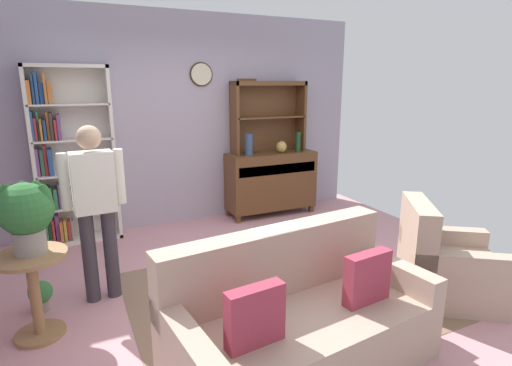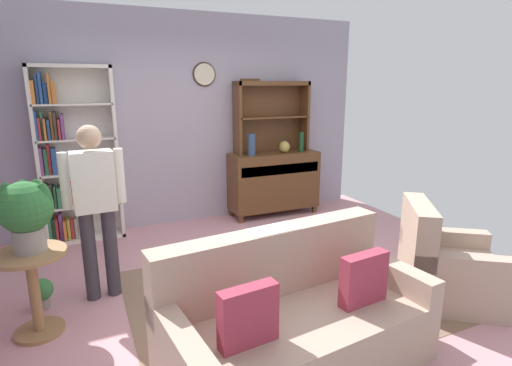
{
  "view_description": "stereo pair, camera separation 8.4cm",
  "coord_description": "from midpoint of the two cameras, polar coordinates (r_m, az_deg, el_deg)",
  "views": [
    {
      "loc": [
        -1.52,
        -3.24,
        1.9
      ],
      "look_at": [
        0.1,
        0.2,
        0.95
      ],
      "focal_mm": 28.35,
      "sensor_mm": 36.0,
      "label": 1
    },
    {
      "loc": [
        -1.45,
        -3.28,
        1.9
      ],
      "look_at": [
        0.1,
        0.2,
        0.95
      ],
      "focal_mm": 28.35,
      "sensor_mm": 36.0,
      "label": 2
    }
  ],
  "objects": [
    {
      "name": "ground_plane",
      "position": [
        4.06,
        -0.68,
        -14.06
      ],
      "size": [
        5.4,
        4.6,
        0.02
      ],
      "primitive_type": "cube",
      "color": "#C68C93"
    },
    {
      "name": "wall_back",
      "position": [
        5.61,
        -9.88,
        8.73
      ],
      "size": [
        5.0,
        0.09,
        2.8
      ],
      "color": "#A399AD",
      "rests_on": "ground_plane"
    },
    {
      "name": "area_rug",
      "position": [
        3.9,
        3.99,
        -15.13
      ],
      "size": [
        2.81,
        2.15,
        0.01
      ],
      "primitive_type": "cube",
      "color": "#846651",
      "rests_on": "ground_plane"
    },
    {
      "name": "bookshelf",
      "position": [
        5.28,
        -25.47,
        3.04
      ],
      "size": [
        0.9,
        0.3,
        2.1
      ],
      "color": "silver",
      "rests_on": "ground_plane"
    },
    {
      "name": "sideboard",
      "position": [
        5.91,
        1.72,
        0.38
      ],
      "size": [
        1.3,
        0.45,
        0.92
      ],
      "color": "brown",
      "rests_on": "ground_plane"
    },
    {
      "name": "sideboard_hutch",
      "position": [
        5.85,
        1.3,
        10.66
      ],
      "size": [
        1.1,
        0.26,
        1.0
      ],
      "color": "brown",
      "rests_on": "sideboard"
    },
    {
      "name": "vase_tall",
      "position": [
        5.57,
        -1.46,
        5.42
      ],
      "size": [
        0.11,
        0.11,
        0.3
      ],
      "primitive_type": "cylinder",
      "color": "#33476B",
      "rests_on": "sideboard"
    },
    {
      "name": "vase_round",
      "position": [
        5.82,
        3.2,
        5.12
      ],
      "size": [
        0.15,
        0.15,
        0.17
      ],
      "primitive_type": "ellipsoid",
      "color": "tan",
      "rests_on": "sideboard"
    },
    {
      "name": "bottle_wine",
      "position": [
        5.92,
        5.54,
        5.8
      ],
      "size": [
        0.07,
        0.07,
        0.29
      ],
      "primitive_type": "cylinder",
      "color": "#194223",
      "rests_on": "sideboard"
    },
    {
      "name": "couch_floral",
      "position": [
        2.92,
        5.11,
        -18.98
      ],
      "size": [
        1.88,
        1.04,
        0.9
      ],
      "color": "tan",
      "rests_on": "ground_plane"
    },
    {
      "name": "armchair_floral",
      "position": [
        4.05,
        24.46,
        -10.72
      ],
      "size": [
        1.07,
        1.06,
        0.88
      ],
      "color": "tan",
      "rests_on": "ground_plane"
    },
    {
      "name": "plant_stand",
      "position": [
        3.56,
        -29.46,
        -12.58
      ],
      "size": [
        0.52,
        0.52,
        0.67
      ],
      "color": "#997047",
      "rests_on": "ground_plane"
    },
    {
      "name": "potted_plant_large",
      "position": [
        3.39,
        -30.3,
        -3.57
      ],
      "size": [
        0.39,
        0.39,
        0.53
      ],
      "color": "gray",
      "rests_on": "plant_stand"
    },
    {
      "name": "potted_plant_small",
      "position": [
        4.02,
        -28.69,
        -13.56
      ],
      "size": [
        0.19,
        0.19,
        0.27
      ],
      "color": "gray",
      "rests_on": "ground_plane"
    },
    {
      "name": "person_reading",
      "position": [
        3.74,
        -22.35,
        -2.46
      ],
      "size": [
        0.52,
        0.22,
        1.56
      ],
      "color": "#38333D",
      "rests_on": "ground_plane"
    },
    {
      "name": "coffee_table",
      "position": [
        3.69,
        0.05,
        -10.73
      ],
      "size": [
        0.8,
        0.5,
        0.42
      ],
      "color": "brown",
      "rests_on": "ground_plane"
    },
    {
      "name": "book_stack",
      "position": [
        3.68,
        -0.34,
        -8.83
      ],
      "size": [
        0.2,
        0.15,
        0.1
      ],
      "color": "#3F3833",
      "rests_on": "coffee_table"
    }
  ]
}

